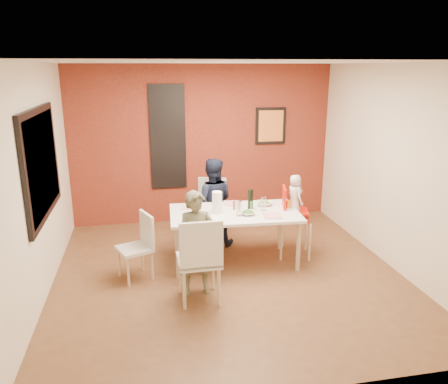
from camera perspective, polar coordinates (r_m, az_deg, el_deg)
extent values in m
plane|color=brown|center=(5.90, 0.56, -10.66)|extent=(4.50, 4.50, 0.00)
cube|color=silver|center=(5.26, 0.64, 16.59)|extent=(4.50, 4.50, 0.02)
cube|color=beige|center=(7.60, -2.79, 6.20)|extent=(4.50, 0.02, 2.70)
cube|color=beige|center=(3.36, 8.30, -6.97)|extent=(4.50, 0.02, 2.70)
cube|color=beige|center=(5.46, -23.25, 0.93)|extent=(0.02, 4.50, 2.70)
cube|color=beige|center=(6.26, 21.25, 2.97)|extent=(0.02, 4.50, 2.70)
cube|color=maroon|center=(7.58, -2.77, 6.17)|extent=(4.50, 0.02, 2.70)
cube|color=black|center=(5.60, -22.76, 3.45)|extent=(0.05, 1.70, 1.30)
cube|color=black|center=(5.59, -22.61, 3.46)|extent=(0.02, 1.55, 1.15)
cube|color=silver|center=(7.48, -7.36, 7.09)|extent=(0.55, 0.03, 1.70)
cube|color=black|center=(7.47, -7.36, 7.09)|extent=(0.60, 0.03, 1.76)
cube|color=black|center=(7.77, 6.11, 8.59)|extent=(0.54, 0.03, 0.64)
cube|color=orange|center=(7.76, 6.15, 8.57)|extent=(0.44, 0.01, 0.54)
cube|color=white|center=(6.00, 1.38, -2.78)|extent=(1.81, 1.07, 0.04)
cylinder|color=#BBA98B|center=(5.69, -6.03, -7.94)|extent=(0.06, 0.06, 0.69)
cylinder|color=#BBA98B|center=(6.45, -6.29, -4.99)|extent=(0.06, 0.06, 0.69)
cylinder|color=#BBA98B|center=(5.94, 9.70, -7.01)|extent=(0.06, 0.06, 0.69)
cylinder|color=#BBA98B|center=(6.67, 7.62, -4.30)|extent=(0.06, 0.06, 0.69)
cube|color=silver|center=(5.12, -3.31, -8.90)|extent=(0.49, 0.49, 0.05)
cube|color=silver|center=(4.80, -2.98, -7.02)|extent=(0.48, 0.05, 0.55)
cylinder|color=#C1AB8F|center=(5.43, -1.47, -10.33)|extent=(0.04, 0.04, 0.48)
cylinder|color=#C1AB8F|center=(5.09, -0.67, -12.28)|extent=(0.04, 0.04, 0.48)
cylinder|color=#C1AB8F|center=(5.38, -5.69, -10.66)|extent=(0.04, 0.04, 0.48)
cylinder|color=#C1AB8F|center=(5.04, -5.21, -12.66)|extent=(0.04, 0.04, 0.48)
cube|color=silver|center=(6.83, -1.76, -2.68)|extent=(0.56, 0.56, 0.05)
cube|color=silver|center=(6.94, -1.52, -0.15)|extent=(0.44, 0.18, 0.51)
cylinder|color=#BCAD8C|center=(6.77, -3.52, -5.01)|extent=(0.04, 0.04, 0.44)
cylinder|color=#BCAD8C|center=(7.11, -2.98, -3.96)|extent=(0.04, 0.04, 0.44)
cylinder|color=#BCAD8C|center=(6.71, -0.43, -5.16)|extent=(0.04, 0.04, 0.44)
cylinder|color=#BCAD8C|center=(7.05, -0.04, -4.09)|extent=(0.04, 0.04, 0.44)
cube|color=silver|center=(5.74, -11.59, -7.30)|extent=(0.52, 0.52, 0.05)
cube|color=silver|center=(5.72, -10.03, -4.88)|extent=(0.18, 0.38, 0.45)
cylinder|color=#C4B092|center=(5.92, -13.54, -8.93)|extent=(0.03, 0.03, 0.39)
cylinder|color=#C4B092|center=(6.02, -10.60, -8.32)|extent=(0.03, 0.03, 0.39)
cylinder|color=#C4B092|center=(5.64, -12.41, -10.16)|extent=(0.03, 0.03, 0.39)
cylinder|color=#C4B092|center=(5.75, -9.35, -9.48)|extent=(0.03, 0.03, 0.39)
cube|color=red|center=(6.33, 9.27, -3.31)|extent=(0.43, 0.43, 0.05)
cube|color=red|center=(6.24, 7.83, -1.25)|extent=(0.12, 0.35, 0.42)
cube|color=red|center=(6.30, 9.31, -2.45)|extent=(0.43, 0.43, 0.02)
cylinder|color=beige|center=(6.28, 11.14, -6.51)|extent=(0.03, 0.03, 0.55)
cylinder|color=beige|center=(6.23, 7.50, -6.50)|extent=(0.03, 0.03, 0.55)
cylinder|color=beige|center=(6.64, 10.68, -5.20)|extent=(0.03, 0.03, 0.55)
cylinder|color=beige|center=(6.60, 7.25, -5.18)|extent=(0.03, 0.03, 0.55)
imported|color=brown|center=(5.20, -3.57, -6.73)|extent=(0.49, 0.34, 1.28)
imported|color=black|center=(6.61, -1.55, -1.33)|extent=(0.74, 0.63, 1.35)
imported|color=beige|center=(6.22, 9.23, -0.47)|extent=(0.26, 0.33, 0.60)
cube|color=silver|center=(5.61, -2.27, -3.89)|extent=(0.24, 0.24, 0.01)
cube|color=white|center=(6.35, 1.16, -1.47)|extent=(0.27, 0.27, 0.01)
cube|color=white|center=(5.85, 6.38, -3.11)|extent=(0.26, 0.26, 0.01)
cube|color=white|center=(6.19, -4.59, -1.98)|extent=(0.25, 0.25, 0.01)
imported|color=white|center=(5.88, 3.16, -2.77)|extent=(0.20, 0.20, 0.05)
imported|color=silver|center=(6.30, 5.29, -1.50)|extent=(0.26, 0.26, 0.05)
cylinder|color=black|center=(6.06, 3.48, -0.99)|extent=(0.08, 0.08, 0.29)
cylinder|color=white|center=(5.82, 1.97, -2.15)|extent=(0.07, 0.07, 0.20)
cylinder|color=white|center=(6.04, 5.16, -1.59)|extent=(0.07, 0.07, 0.19)
cylinder|color=white|center=(5.91, -0.91, -1.37)|extent=(0.13, 0.13, 0.30)
cylinder|color=red|center=(6.01, 1.94, -1.92)|extent=(0.03, 0.03, 0.13)
cylinder|color=#347928|center=(6.04, 3.58, -1.84)|extent=(0.03, 0.03, 0.13)
cylinder|color=brown|center=(6.07, 1.31, -1.75)|extent=(0.03, 0.03, 0.13)
cylinder|color=orange|center=(6.21, 8.41, -1.59)|extent=(0.06, 0.06, 0.11)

